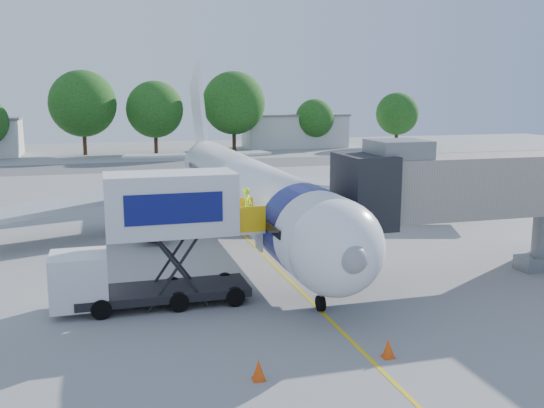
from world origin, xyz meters
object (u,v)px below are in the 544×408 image
object	(u,v)px
aircraft	(243,188)
jet_bridge	(465,187)
catering_hiloader	(155,240)
ground_tug	(479,340)

from	to	relation	value
aircraft	jet_bridge	world-z (taller)	aircraft
catering_hiloader	ground_tug	distance (m)	12.87
jet_bridge	ground_tug	distance (m)	10.25
aircraft	catering_hiloader	size ratio (longest dim) A/B	4.44
aircraft	jet_bridge	bearing A→B (deg)	-54.30
catering_hiloader	ground_tug	size ratio (longest dim) A/B	2.12
ground_tug	catering_hiloader	bearing A→B (deg)	149.45
catering_hiloader	ground_tug	world-z (taller)	catering_hiloader
aircraft	ground_tug	xyz separation A→B (m)	(3.29, -19.50, -2.17)
jet_bridge	catering_hiloader	world-z (taller)	jet_bridge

